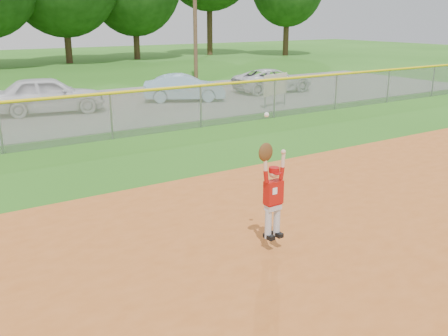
# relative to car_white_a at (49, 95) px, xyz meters

# --- Properties ---
(ground) EXTENTS (120.00, 120.00, 0.00)m
(ground) POSITION_rel_car_white_a_xyz_m (0.53, -15.66, -0.78)
(ground) COLOR #286216
(ground) RESTS_ON ground
(parking_strip) EXTENTS (44.00, 10.00, 0.03)m
(parking_strip) POSITION_rel_car_white_a_xyz_m (0.53, 0.34, -0.77)
(parking_strip) COLOR #65625E
(parking_strip) RESTS_ON ground
(car_white_a) EXTENTS (4.68, 2.61, 1.51)m
(car_white_a) POSITION_rel_car_white_a_xyz_m (0.00, 0.00, 0.00)
(car_white_a) COLOR silver
(car_white_a) RESTS_ON parking_strip
(car_blue) EXTENTS (3.94, 2.84, 1.23)m
(car_blue) POSITION_rel_car_white_a_xyz_m (6.10, -0.32, -0.14)
(car_blue) COLOR #89B1CD
(car_blue) RESTS_ON parking_strip
(car_white_b) EXTENTS (4.41, 2.30, 1.19)m
(car_white_b) POSITION_rel_car_white_a_xyz_m (11.42, -0.23, -0.16)
(car_white_b) COLOR silver
(car_white_b) RESTS_ON parking_strip
(sponsor_sign) EXTENTS (1.59, 0.48, 1.46)m
(sponsor_sign) POSITION_rel_car_white_a_xyz_m (8.66, -3.87, 0.18)
(sponsor_sign) COLOR gray
(sponsor_sign) RESTS_ON ground
(outfield_fence) EXTENTS (40.06, 0.10, 1.55)m
(outfield_fence) POSITION_rel_car_white_a_xyz_m (0.53, -5.66, 0.10)
(outfield_fence) COLOR gray
(outfield_fence) RESTS_ON ground
(ballplayer) EXTENTS (0.55, 0.24, 2.15)m
(ballplayer) POSITION_rel_car_white_a_xyz_m (-0.15, -14.86, 0.31)
(ballplayer) COLOR silver
(ballplayer) RESTS_ON ground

